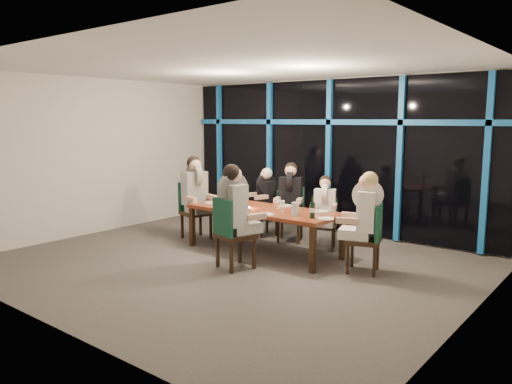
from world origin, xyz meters
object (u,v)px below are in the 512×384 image
(chair_far_mid, at_px, (291,211))
(chair_end_left, at_px, (194,207))
(chair_far_left, at_px, (268,210))
(chair_end_right, at_px, (370,235))
(wine_bottle, at_px, (312,210))
(chair_far_right, at_px, (325,221))
(diner_far_right, at_px, (325,201))
(chair_near_mid, at_px, (230,230))
(diner_far_mid, at_px, (290,191))
(diner_far_left, at_px, (265,192))
(diner_near_mid, at_px, (235,201))
(water_pitcher, at_px, (295,209))
(dining_table, at_px, (264,213))
(diner_end_left, at_px, (196,186))
(diner_end_right, at_px, (365,207))

(chair_far_mid, xyz_separation_m, chair_end_left, (-1.53, -0.98, 0.04))
(chair_far_left, bearing_deg, chair_far_mid, 14.34)
(chair_end_right, relative_size, wine_bottle, 3.00)
(chair_far_right, height_order, wine_bottle, wine_bottle)
(chair_end_right, xyz_separation_m, diner_far_right, (-1.21, 0.76, 0.27))
(chair_near_mid, height_order, wine_bottle, wine_bottle)
(chair_end_left, bearing_deg, chair_near_mid, -103.94)
(chair_near_mid, distance_m, diner_far_mid, 2.01)
(chair_near_mid, distance_m, diner_far_left, 2.23)
(chair_far_right, bearing_deg, diner_near_mid, -128.18)
(chair_near_mid, bearing_deg, water_pitcher, -106.48)
(dining_table, bearing_deg, chair_end_left, 179.34)
(chair_far_mid, bearing_deg, diner_end_left, -170.00)
(chair_far_right, height_order, chair_near_mid, chair_near_mid)
(chair_far_left, height_order, chair_far_mid, chair_far_mid)
(chair_end_left, height_order, chair_near_mid, chair_near_mid)
(chair_near_mid, bearing_deg, diner_far_left, -48.55)
(chair_end_right, relative_size, diner_end_left, 0.98)
(chair_end_left, distance_m, wine_bottle, 2.76)
(chair_far_left, distance_m, diner_far_right, 1.44)
(diner_end_left, bearing_deg, diner_far_left, -24.39)
(chair_far_left, bearing_deg, dining_table, -35.94)
(chair_far_mid, distance_m, diner_far_mid, 0.40)
(dining_table, distance_m, diner_end_left, 1.61)
(diner_far_mid, height_order, water_pitcher, diner_far_mid)
(diner_far_right, bearing_deg, diner_far_left, 148.97)
(dining_table, height_order, diner_far_mid, diner_far_mid)
(diner_far_left, relative_size, diner_far_right, 1.03)
(chair_end_left, xyz_separation_m, water_pitcher, (2.41, -0.19, 0.26))
(chair_end_right, relative_size, chair_near_mid, 0.94)
(chair_far_right, distance_m, diner_end_right, 1.52)
(chair_far_right, height_order, chair_end_right, chair_end_right)
(chair_far_mid, height_order, chair_far_right, chair_far_mid)
(chair_far_right, bearing_deg, chair_end_right, -58.55)
(chair_near_mid, xyz_separation_m, water_pitcher, (0.57, 0.86, 0.25))
(diner_far_left, bearing_deg, diner_near_mid, -43.96)
(chair_near_mid, bearing_deg, chair_far_mid, -64.12)
(diner_end_right, xyz_separation_m, diner_near_mid, (-1.60, -1.00, 0.06))
(chair_far_left, bearing_deg, diner_end_left, -108.96)
(chair_end_right, bearing_deg, diner_end_left, -106.65)
(chair_end_right, height_order, diner_far_left, diner_far_left)
(diner_far_mid, xyz_separation_m, water_pitcher, (0.85, -1.10, -0.09))
(chair_far_left, bearing_deg, water_pitcher, -19.99)
(chair_far_right, relative_size, diner_far_mid, 0.90)
(diner_end_left, height_order, diner_near_mid, diner_near_mid)
(diner_near_mid, bearing_deg, diner_far_left, -46.95)
(wine_bottle, bearing_deg, diner_far_right, 111.10)
(diner_far_mid, distance_m, water_pitcher, 1.39)
(chair_far_right, relative_size, water_pitcher, 4.24)
(chair_end_right, bearing_deg, diner_far_left, -127.25)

